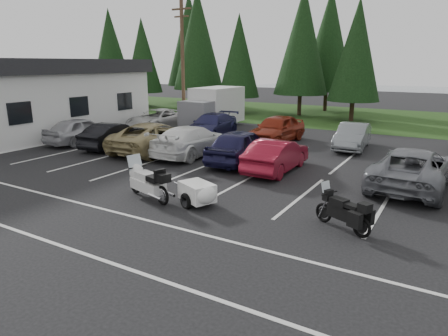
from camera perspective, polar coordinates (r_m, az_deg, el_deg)
ground at (r=15.08m, az=-1.88°, el=-3.21°), size 120.00×120.00×0.00m
grass_strip at (r=37.19m, az=18.53°, el=6.86°), size 80.00×16.00×0.01m
lake_water at (r=67.34m, az=27.77°, el=9.17°), size 70.00×50.00×0.02m
building at (r=30.42m, az=-27.65°, el=8.98°), size 10.60×15.60×4.90m
utility_pole at (r=29.90m, az=-5.92°, el=14.80°), size 1.60×0.26×9.00m
box_truck at (r=29.36m, az=-1.99°, el=8.52°), size 2.40×5.60×2.90m
stall_markings at (r=16.72m, az=1.80°, el=-1.37°), size 32.00×16.00×0.01m
conifer_0 at (r=49.75m, az=-15.93°, el=16.08°), size 4.58×4.58×10.66m
conifer_1 at (r=44.63m, az=-11.56°, el=15.46°), size 3.96×3.96×9.22m
conifer_2 at (r=42.25m, az=-3.77°, el=17.89°), size 5.10×5.10×11.89m
conifer_3 at (r=38.12m, az=2.15°, el=15.72°), size 3.87×3.87×9.02m
conifer_4 at (r=37.27m, az=11.15°, el=17.42°), size 4.80×4.80×11.17m
conifer_5 at (r=34.57m, az=18.42°, el=15.69°), size 4.14×4.14×9.63m
conifer_back_a at (r=47.98m, az=-4.95°, el=17.78°), size 5.28×5.28×12.30m
conifer_back_b at (r=41.33m, az=14.80°, el=17.27°), size 4.97×4.97×11.58m
car_near_0 at (r=25.37m, az=-19.77°, el=5.12°), size 1.97×4.59×1.54m
car_near_1 at (r=23.32m, az=-15.48°, el=4.52°), size 1.93×4.44×1.42m
car_near_2 at (r=21.91m, az=-10.01°, el=4.40°), size 3.18×5.91×1.58m
car_near_3 at (r=20.69m, az=-4.51°, el=3.92°), size 2.18×5.32×1.54m
car_near_4 at (r=19.10m, az=2.38°, el=3.19°), size 2.30×4.94×1.64m
car_near_5 at (r=17.73m, az=7.52°, el=1.83°), size 1.61×4.40×1.44m
car_near_6 at (r=16.84m, az=25.40°, el=-0.00°), size 2.88×5.70×1.55m
car_far_0 at (r=29.19m, az=-9.44°, el=6.87°), size 2.50×5.27×1.45m
car_far_1 at (r=25.98m, az=-1.85°, el=6.11°), size 2.53×5.23×1.47m
car_far_2 at (r=24.21m, az=7.48°, el=5.56°), size 2.30×4.96×1.65m
car_far_3 at (r=23.35m, az=17.89°, el=4.33°), size 1.80×4.36×1.40m
touring_motorcycle at (r=14.18m, az=-10.85°, el=-1.51°), size 2.80×1.55×1.48m
cargo_trailer at (r=13.42m, az=-3.86°, el=-3.73°), size 1.98×1.59×0.80m
adventure_motorcycle at (r=11.91m, az=16.58°, el=-5.50°), size 2.26×1.58×1.31m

